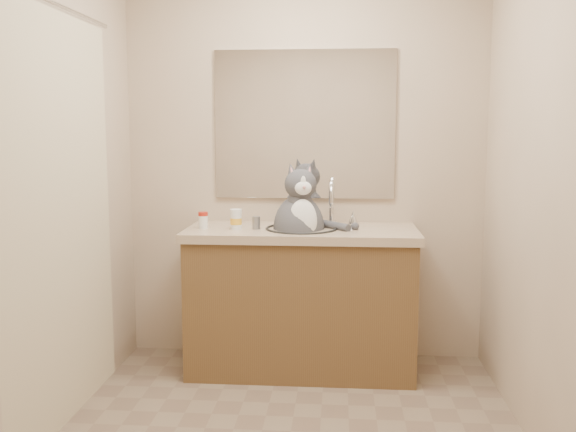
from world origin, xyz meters
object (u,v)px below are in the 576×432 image
at_px(pill_bottle_redcap, 203,220).
at_px(pill_bottle_orange, 236,220).
at_px(grey_canister, 256,223).
at_px(cat, 300,223).

distance_m(pill_bottle_redcap, pill_bottle_orange, 0.20).
bearing_deg(grey_canister, pill_bottle_redcap, -179.68).
height_order(pill_bottle_redcap, grey_canister, pill_bottle_redcap).
bearing_deg(pill_bottle_redcap, pill_bottle_orange, -4.00).
bearing_deg(cat, pill_bottle_orange, 171.61).
xyz_separation_m(pill_bottle_redcap, pill_bottle_orange, (0.19, -0.01, 0.01)).
distance_m(pill_bottle_orange, grey_canister, 0.12).
relative_size(cat, pill_bottle_orange, 5.14).
bearing_deg(grey_canister, cat, 6.40).
bearing_deg(pill_bottle_redcap, grey_canister, 0.32).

